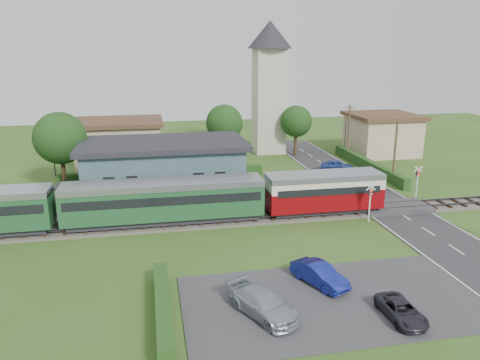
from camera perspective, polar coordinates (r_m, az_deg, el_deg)
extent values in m
plane|color=#2D4C19|center=(38.79, 6.55, -5.49)|extent=(120.00, 120.00, 0.00)
cube|color=#4C443D|center=(40.54, 5.71, -4.36)|extent=(76.00, 3.20, 0.20)
cube|color=#3F3F47|center=(39.78, 6.02, -4.28)|extent=(76.00, 0.08, 0.15)
cube|color=#3F3F47|center=(41.08, 5.44, -3.61)|extent=(76.00, 0.08, 0.15)
cube|color=#28282B|center=(42.75, 19.48, -4.25)|extent=(6.00, 70.00, 0.05)
cube|color=#333335|center=(28.10, 11.07, -14.26)|extent=(17.00, 9.00, 0.08)
cube|color=#333335|center=(44.32, 18.22, -3.16)|extent=(6.20, 3.40, 0.45)
cube|color=gray|center=(41.94, -8.80, -3.60)|extent=(30.00, 3.00, 0.45)
cube|color=beige|center=(42.04, -19.84, -2.28)|extent=(2.00, 2.00, 2.40)
cube|color=#232328|center=(41.68, -20.00, -0.61)|extent=(2.30, 2.30, 0.15)
cube|color=#436A72|center=(46.88, -9.23, 1.22)|extent=(15.00, 8.00, 4.80)
cube|color=#232328|center=(46.30, -9.37, 4.40)|extent=(16.00, 9.00, 0.50)
cube|color=#232328|center=(43.44, -8.96, -1.71)|extent=(1.20, 0.12, 2.20)
cube|color=black|center=(43.22, -15.66, -0.40)|extent=(1.00, 0.12, 1.20)
cube|color=black|center=(43.09, -13.02, -0.26)|extent=(1.00, 0.12, 1.20)
cube|color=black|center=(43.26, -5.06, 0.15)|extent=(1.00, 0.12, 1.20)
cube|color=black|center=(43.50, -2.44, 0.28)|extent=(1.00, 0.12, 1.20)
cube|color=#232328|center=(41.40, 10.07, -3.38)|extent=(9.00, 2.20, 0.50)
cube|color=#730508|center=(41.09, 10.14, -2.06)|extent=(10.00, 2.80, 1.80)
cube|color=beige|center=(40.73, 10.22, -0.39)|extent=(10.00, 2.82, 0.90)
cube|color=black|center=(40.83, 10.20, -0.86)|extent=(9.00, 2.88, 0.60)
cube|color=#8D929D|center=(40.56, 10.27, 0.50)|extent=(10.00, 2.90, 0.45)
cube|color=#232328|center=(38.80, -9.11, -4.65)|extent=(15.20, 2.20, 0.50)
cube|color=#1E4D2A|center=(38.31, -9.20, -2.54)|extent=(16.00, 2.80, 2.60)
cube|color=black|center=(38.19, -9.23, -1.97)|extent=(15.40, 2.86, 0.70)
cube|color=#8D929D|center=(37.90, -9.29, -0.53)|extent=(16.00, 2.90, 0.50)
cube|color=beige|center=(64.87, 3.54, 9.50)|extent=(4.00, 4.00, 14.00)
cone|color=#232328|center=(64.52, 3.68, 17.29)|extent=(6.00, 6.00, 3.60)
cube|color=tan|center=(60.63, -14.47, 4.30)|extent=(10.00, 8.00, 5.00)
cube|color=#472D1E|center=(60.18, -14.64, 6.86)|extent=(10.80, 8.80, 0.50)
cube|color=tan|center=(67.22, 16.88, 5.19)|extent=(8.00, 8.00, 5.00)
cube|color=#472D1E|center=(66.80, 17.07, 7.51)|extent=(8.80, 8.80, 0.50)
cube|color=#193814|center=(26.08, -9.36, -15.28)|extent=(0.80, 9.00, 1.20)
cube|color=#193814|center=(58.01, 15.28, 1.82)|extent=(0.80, 18.00, 1.20)
cube|color=#193814|center=(51.67, -9.33, 0.56)|extent=(22.00, 0.80, 1.30)
cylinder|color=#332316|center=(50.63, -20.72, 1.08)|extent=(0.44, 0.44, 4.12)
sphere|color=#143311|center=(49.95, -21.08, 4.78)|extent=(5.20, 5.20, 5.20)
cylinder|color=#332316|center=(59.38, -1.90, 3.99)|extent=(0.44, 0.44, 3.85)
sphere|color=#143311|center=(58.83, -1.92, 6.96)|extent=(4.60, 4.60, 4.60)
cylinder|color=#332316|center=(63.62, 6.77, 4.55)|extent=(0.44, 0.44, 3.58)
sphere|color=#143311|center=(63.13, 6.85, 7.12)|extent=(4.20, 4.20, 4.20)
cylinder|color=#473321|center=(52.23, 18.37, 3.34)|extent=(0.22, 0.22, 7.00)
cube|color=#473321|center=(51.68, 18.67, 6.80)|extent=(1.40, 0.10, 0.10)
cylinder|color=#473321|center=(62.75, 13.08, 5.69)|extent=(0.22, 0.22, 7.00)
cube|color=#473321|center=(62.30, 13.26, 8.58)|extent=(1.40, 0.10, 0.10)
cylinder|color=silver|center=(40.27, 15.52, -2.90)|extent=(0.12, 0.12, 3.00)
cube|color=#232328|center=(39.95, 15.64, -1.40)|extent=(0.35, 0.18, 0.55)
sphere|color=#FF190C|center=(39.80, 15.73, -1.25)|extent=(0.14, 0.14, 0.14)
sphere|color=#FF190C|center=(39.89, 15.70, -1.66)|extent=(0.14, 0.14, 0.14)
cube|color=silver|center=(39.84, 15.68, -0.85)|extent=(0.84, 0.05, 0.55)
cube|color=silver|center=(39.84, 15.68, -0.85)|extent=(0.84, 0.05, 0.55)
cylinder|color=silver|center=(47.72, 20.76, -0.48)|extent=(0.12, 0.12, 3.00)
cube|color=#232328|center=(47.44, 20.88, 0.80)|extent=(0.35, 0.18, 0.55)
sphere|color=#FF190C|center=(47.31, 20.98, 0.94)|extent=(0.14, 0.14, 0.14)
sphere|color=#FF190C|center=(47.38, 20.94, 0.59)|extent=(0.14, 0.14, 0.14)
cube|color=silver|center=(47.35, 20.93, 1.27)|extent=(0.84, 0.05, 0.55)
cube|color=silver|center=(47.35, 20.93, 1.27)|extent=(0.84, 0.05, 0.55)
cylinder|color=#3F3F47|center=(56.65, -21.81, 2.89)|extent=(0.14, 0.14, 5.00)
sphere|color=orange|center=(56.20, -22.06, 5.38)|extent=(0.30, 0.30, 0.30)
cylinder|color=#3F3F47|center=(68.15, 12.73, 5.62)|extent=(0.14, 0.14, 5.00)
sphere|color=orange|center=(67.77, 12.85, 7.70)|extent=(0.30, 0.30, 0.30)
imported|color=navy|center=(56.39, 11.78, 1.76)|extent=(4.15, 2.83, 1.31)
imported|color=navy|center=(29.36, 9.65, -11.27)|extent=(2.89, 4.18, 1.30)
imported|color=#97A0AE|center=(25.99, 2.80, -14.81)|extent=(3.72, 4.95, 1.33)
imported|color=#25242E|center=(27.10, 19.07, -14.81)|extent=(1.67, 3.53, 0.98)
imported|color=gray|center=(42.02, 3.16, -1.69)|extent=(0.82, 0.68, 1.92)
imported|color=gray|center=(41.14, -15.90, -2.97)|extent=(0.70, 0.83, 1.51)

